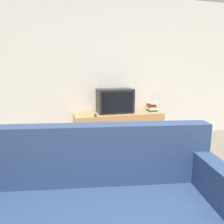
# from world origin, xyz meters

# --- Properties ---
(wall_back) EXTENTS (9.00, 0.06, 2.60)m
(wall_back) POSITION_xyz_m (0.00, 3.03, 1.30)
(wall_back) COLOR silver
(wall_back) RESTS_ON ground_plane
(tv_stand) EXTENTS (1.57, 0.47, 0.56)m
(tv_stand) POSITION_xyz_m (0.20, 2.75, 0.28)
(tv_stand) COLOR tan
(tv_stand) RESTS_ON ground_plane
(television) EXTENTS (0.63, 0.35, 0.43)m
(television) POSITION_xyz_m (0.15, 2.80, 0.78)
(television) COLOR black
(television) RESTS_ON tv_stand
(couch) EXTENTS (2.16, 1.27, 0.91)m
(couch) POSITION_xyz_m (-0.72, 0.45, 0.29)
(couch) COLOR navy
(couch) RESTS_ON ground_plane
(book_stack) EXTENTS (0.16, 0.23, 0.16)m
(book_stack) POSITION_xyz_m (0.85, 2.77, 0.64)
(book_stack) COLOR #2D753D
(book_stack) RESTS_ON tv_stand
(remote_on_stand) EXTENTS (0.07, 0.17, 0.02)m
(remote_on_stand) POSITION_xyz_m (-0.24, 2.61, 0.58)
(remote_on_stand) COLOR #2D2D2D
(remote_on_stand) RESTS_ON tv_stand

